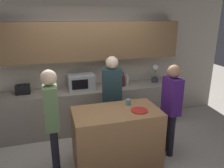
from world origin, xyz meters
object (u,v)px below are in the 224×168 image
bottle_0 (114,81)px  cup_0 (128,102)px  bottle_1 (120,81)px  bottle_2 (123,81)px  microwave (81,82)px  bottle_3 (127,80)px  plate_on_island (139,110)px  person_center (112,93)px  person_left (171,103)px  toaster (23,89)px  person_right (52,116)px  potted_plant (155,74)px

bottle_0 → cup_0: 1.20m
bottle_1 → bottle_2: (0.07, 0.03, -0.00)m
microwave → cup_0: size_ratio=5.52×
bottle_3 → plate_on_island: bearing=-102.3°
bottle_0 → bottle_3: 0.28m
bottle_3 → person_center: 0.85m
cup_0 → bottle_1: bearing=78.6°
microwave → bottle_2: (0.87, -0.08, -0.03)m
plate_on_island → person_left: size_ratio=0.16×
person_left → cup_0: bearing=76.8°
microwave → cup_0: bearing=-63.2°
bottle_3 → person_center: person_center is taller
person_center → cup_0: bearing=116.8°
toaster → bottle_3: (2.08, -0.04, 0.03)m
microwave → toaster: size_ratio=2.00×
bottle_2 → bottle_3: size_ratio=1.01×
person_left → person_center: bearing=52.9°
bottle_0 → person_center: bearing=-109.1°
bottle_1 → person_right: (-1.41, -1.23, -0.03)m
microwave → potted_plant: potted_plant is taller
bottle_2 → person_center: size_ratio=0.19×
microwave → potted_plant: size_ratio=1.32×
toaster → person_center: bearing=-24.4°
bottle_0 → cup_0: bottle_0 is taller
bottle_0 → plate_on_island: (-0.03, -1.46, -0.03)m
microwave → person_center: (0.45, -0.70, -0.05)m
microwave → bottle_0: (0.70, 0.03, -0.06)m
bottle_0 → person_center: (-0.25, -0.73, 0.01)m
bottle_3 → person_right: bearing=-140.6°
toaster → cup_0: (1.70, -1.17, 0.01)m
bottle_0 → bottle_3: (0.27, -0.06, 0.03)m
bottle_0 → bottle_3: size_ratio=0.73×
toaster → bottle_2: (1.98, -0.08, 0.03)m
cup_0 → person_center: size_ratio=0.06×
person_left → person_center: 1.04m
potted_plant → cup_0: 1.58m
toaster → bottle_2: bottle_2 is taller
plate_on_island → person_right: size_ratio=0.16×
bottle_2 → person_right: (-1.48, -1.25, -0.03)m
bottle_2 → plate_on_island: 1.37m
person_center → bottle_2: bearing=-114.3°
bottle_0 → cup_0: bearing=-95.4°
toaster → bottle_0: (1.81, 0.03, -0.01)m
bottle_0 → bottle_2: bottle_2 is taller
person_left → person_right: person_right is taller
bottle_2 → plate_on_island: (-0.21, -1.35, -0.06)m
toaster → bottle_1: size_ratio=0.84×
bottle_3 → plate_on_island: 1.43m
microwave → bottle_3: bearing=-2.1°
bottle_0 → person_center: size_ratio=0.13×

